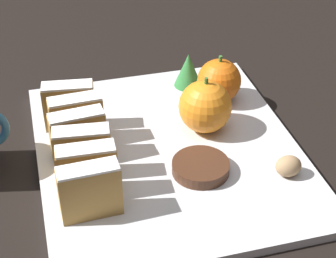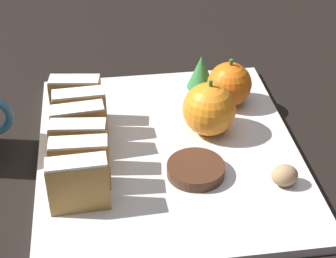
{
  "view_description": "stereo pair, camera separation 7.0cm",
  "coord_description": "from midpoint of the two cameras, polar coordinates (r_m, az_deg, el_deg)",
  "views": [
    {
      "loc": [
        -0.15,
        -0.55,
        0.45
      ],
      "look_at": [
        0.0,
        0.0,
        0.04
      ],
      "focal_mm": 60.0,
      "sensor_mm": 36.0,
      "label": 1
    },
    {
      "loc": [
        -0.08,
        -0.56,
        0.45
      ],
      "look_at": [
        0.0,
        0.0,
        0.04
      ],
      "focal_mm": 60.0,
      "sensor_mm": 36.0,
      "label": 2
    }
  ],
  "objects": [
    {
      "name": "evergreen_sprig",
      "position": [
        0.83,
        -0.35,
        5.94
      ],
      "size": [
        0.04,
        0.04,
        0.05
      ],
      "color": "#2D7538",
      "rests_on": "serving_platter"
    },
    {
      "name": "orange_far",
      "position": [
        0.8,
        2.72,
        4.84
      ],
      "size": [
        0.06,
        0.06,
        0.07
      ],
      "color": "orange",
      "rests_on": "serving_platter"
    },
    {
      "name": "stollen_slice_third",
      "position": [
        0.67,
        -11.62,
        -2.44
      ],
      "size": [
        0.07,
        0.03,
        0.06
      ],
      "color": "#B28442",
      "rests_on": "serving_platter"
    },
    {
      "name": "chocolate_cookie",
      "position": [
        0.68,
        0.38,
        -4.01
      ],
      "size": [
        0.07,
        0.07,
        0.01
      ],
      "color": "#472819",
      "rests_on": "serving_platter"
    },
    {
      "name": "serving_platter",
      "position": [
        0.72,
        -2.78,
        -2.43
      ],
      "size": [
        0.33,
        0.38,
        0.01
      ],
      "color": "silver",
      "rests_on": "ground_plane"
    },
    {
      "name": "ground_plane",
      "position": [
        0.72,
        -2.76,
        -2.8
      ],
      "size": [
        6.0,
        6.0,
        0.0
      ],
      "primitive_type": "plane",
      "color": "black"
    },
    {
      "name": "stollen_slice_fourth",
      "position": [
        0.7,
        -11.96,
        -0.74
      ],
      "size": [
        0.07,
        0.03,
        0.06
      ],
      "color": "#B28442",
      "rests_on": "serving_platter"
    },
    {
      "name": "walnut",
      "position": [
        0.68,
        9.27,
        -3.85
      ],
      "size": [
        0.03,
        0.03,
        0.03
      ],
      "color": "tan",
      "rests_on": "serving_platter"
    },
    {
      "name": "orange_near",
      "position": [
        0.73,
        1.07,
        2.21
      ],
      "size": [
        0.07,
        0.07,
        0.08
      ],
      "color": "orange",
      "rests_on": "serving_platter"
    },
    {
      "name": "stollen_slice_sixth",
      "position": [
        0.76,
        -12.63,
        2.25
      ],
      "size": [
        0.07,
        0.03,
        0.06
      ],
      "color": "#B28442",
      "rests_on": "serving_platter"
    },
    {
      "name": "stollen_slice_fifth",
      "position": [
        0.73,
        -12.01,
        0.86
      ],
      "size": [
        0.07,
        0.03,
        0.06
      ],
      "color": "#B28442",
      "rests_on": "serving_platter"
    },
    {
      "name": "stollen_slice_second",
      "position": [
        0.64,
        -11.29,
        -4.28
      ],
      "size": [
        0.07,
        0.03,
        0.06
      ],
      "color": "#B28442",
      "rests_on": "serving_platter"
    },
    {
      "name": "stollen_slice_front",
      "position": [
        0.62,
        -11.2,
        -6.33
      ],
      "size": [
        0.07,
        0.03,
        0.06
      ],
      "color": "#B28442",
      "rests_on": "serving_platter"
    }
  ]
}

